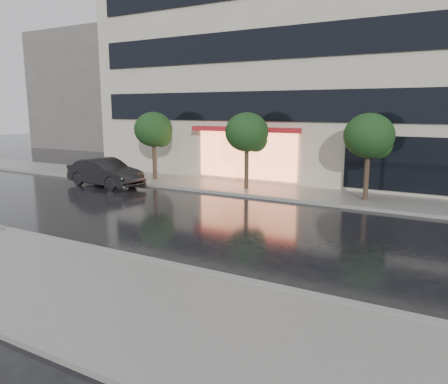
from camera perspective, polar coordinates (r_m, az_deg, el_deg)
The scene contains 11 objects.
ground at distance 12.80m, azimuth -5.59°, elevation -8.20°, with size 120.00×120.00×0.00m, color black.
sidewalk_near at distance 10.49m, azimuth -16.19°, elevation -12.64°, with size 60.00×4.50×0.12m, color slate.
sidewalk_far at distance 21.67m, azimuth 10.31°, elevation -0.26°, with size 60.00×3.50×0.12m, color slate.
curb_near at distance 12.02m, azimuth -8.39°, elevation -9.19°, with size 60.00×0.25×0.14m, color gray.
curb_far at distance 20.06m, azimuth 8.62°, elevation -1.07°, with size 60.00×0.25×0.14m, color gray.
office_building at distance 29.08m, azimuth 16.43°, elevation 19.99°, with size 30.00×12.76×18.00m.
bg_building_left at distance 50.16m, azimuth -14.83°, elevation 12.57°, with size 14.00×10.00×12.00m, color #59544F.
tree_far_west at distance 25.53m, azimuth -9.05°, elevation 7.91°, with size 2.20×2.20×3.99m.
tree_mid_west at distance 22.27m, azimuth 3.17°, elevation 7.62°, with size 2.20×2.20×3.99m.
tree_mid_east at distance 20.29m, azimuth 18.59°, elevation 6.76°, with size 2.20×2.20×3.99m.
parked_car at distance 24.59m, azimuth -15.28°, elevation 2.49°, with size 1.61×4.62×1.52m, color black.
Camera 1 is at (7.07, -9.82, 4.16)m, focal length 35.00 mm.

